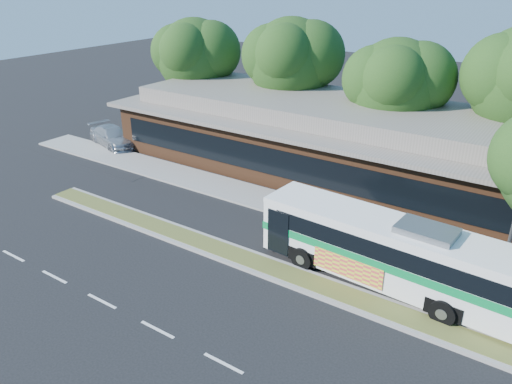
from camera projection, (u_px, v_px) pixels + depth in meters
ground at (239, 267)px, 21.75m from camera, size 120.00×120.00×0.00m
median_strip at (247, 260)px, 22.17m from camera, size 26.00×1.10×0.15m
sidewalk at (309, 212)px, 26.56m from camera, size 44.00×2.60×0.12m
parking_lot at (126, 137)px, 38.53m from camera, size 14.00×12.00×0.01m
plaza_building at (362, 142)px, 30.69m from camera, size 33.20×11.20×4.45m
tree_bg_a at (200, 55)px, 38.26m from camera, size 6.47×5.80×8.63m
tree_bg_b at (297, 59)px, 34.80m from camera, size 6.69×6.00×9.00m
tree_bg_c at (403, 83)px, 30.17m from camera, size 6.24×5.60×8.26m
transit_bus at (390, 248)px, 19.91m from camera, size 11.03×3.03×3.06m
sedan at (113, 136)px, 36.43m from camera, size 5.15×3.15×1.39m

